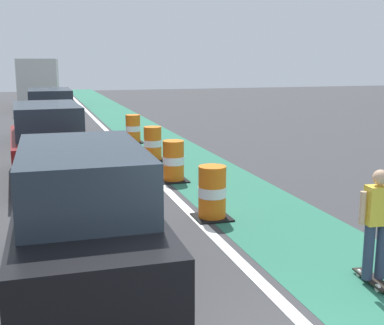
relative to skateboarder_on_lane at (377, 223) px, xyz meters
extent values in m
cube|color=#286B51|center=(-0.04, 10.18, -0.91)|extent=(2.50, 80.00, 0.01)
cube|color=silver|center=(-1.54, 10.18, -0.91)|extent=(0.20, 80.00, 0.01)
cube|color=black|center=(0.00, 0.00, -0.84)|extent=(0.30, 0.82, 0.02)
cylinder|color=silver|center=(-0.05, 0.27, -0.86)|extent=(0.05, 0.11, 0.11)
cylinder|color=silver|center=(0.10, 0.25, -0.86)|extent=(0.05, 0.11, 0.11)
cylinder|color=silver|center=(-0.10, -0.25, -0.86)|extent=(0.05, 0.11, 0.11)
cylinder|color=#2D3851|center=(-0.10, 0.01, -0.42)|extent=(0.15, 0.15, 0.82)
cylinder|color=#2D3851|center=(0.10, -0.01, -0.42)|extent=(0.15, 0.15, 0.82)
cube|color=gold|center=(0.00, 0.00, 0.27)|extent=(0.38, 0.26, 0.56)
cylinder|color=tan|center=(-0.24, 0.02, 0.24)|extent=(0.09, 0.09, 0.48)
sphere|color=tan|center=(0.00, 0.00, 0.67)|extent=(0.22, 0.22, 0.22)
cube|color=black|center=(-3.98, 1.05, -0.12)|extent=(1.91, 4.63, 0.90)
cube|color=#232D38|center=(-3.98, 1.05, 0.73)|extent=(1.66, 2.88, 0.80)
cylinder|color=black|center=(-4.78, 2.49, -0.57)|extent=(0.29, 0.68, 0.68)
cylinder|color=black|center=(-3.14, 2.46, -0.57)|extent=(0.29, 0.68, 0.68)
cylinder|color=black|center=(-4.82, -0.36, -0.57)|extent=(0.29, 0.68, 0.68)
cylinder|color=black|center=(-3.18, -0.39, -0.57)|extent=(0.29, 0.68, 0.68)
cube|color=maroon|center=(-4.28, 8.01, -0.12)|extent=(2.03, 4.67, 0.90)
cube|color=#232D38|center=(-4.28, 8.01, 0.73)|extent=(1.73, 2.92, 0.80)
cylinder|color=black|center=(-5.16, 9.40, -0.57)|extent=(0.31, 0.69, 0.68)
cylinder|color=black|center=(-3.52, 9.46, -0.57)|extent=(0.31, 0.69, 0.68)
cylinder|color=black|center=(-5.05, 6.55, -0.57)|extent=(0.31, 0.69, 0.68)
cylinder|color=black|center=(-3.41, 6.61, -0.57)|extent=(0.31, 0.69, 0.68)
cube|color=black|center=(-4.01, 15.11, -0.12)|extent=(1.87, 4.61, 0.90)
cube|color=#232D38|center=(-4.01, 15.11, 0.73)|extent=(1.64, 2.86, 0.80)
cylinder|color=black|center=(-4.84, 16.53, -0.57)|extent=(0.28, 0.68, 0.68)
cylinder|color=black|center=(-3.20, 16.54, -0.57)|extent=(0.28, 0.68, 0.68)
cylinder|color=black|center=(-4.82, 13.68, -0.57)|extent=(0.28, 0.68, 0.68)
cylinder|color=black|center=(-3.18, 13.69, -0.57)|extent=(0.28, 0.68, 0.68)
cylinder|color=orange|center=(-1.22, 3.57, -0.66)|extent=(0.56, 0.56, 0.42)
cylinder|color=white|center=(-1.22, 3.57, -0.35)|extent=(0.57, 0.57, 0.21)
cylinder|color=orange|center=(-1.22, 3.57, -0.03)|extent=(0.56, 0.56, 0.42)
cube|color=black|center=(-1.22, 3.57, -0.89)|extent=(0.73, 0.73, 0.04)
cylinder|color=orange|center=(-1.13, 6.93, -0.66)|extent=(0.56, 0.56, 0.42)
cylinder|color=white|center=(-1.13, 6.93, -0.35)|extent=(0.57, 0.57, 0.21)
cylinder|color=orange|center=(-1.13, 6.93, -0.03)|extent=(0.56, 0.56, 0.42)
cube|color=black|center=(-1.13, 6.93, -0.89)|extent=(0.73, 0.73, 0.04)
cylinder|color=orange|center=(-1.04, 9.84, -0.66)|extent=(0.56, 0.56, 0.42)
cylinder|color=white|center=(-1.04, 9.84, -0.35)|extent=(0.57, 0.57, 0.21)
cylinder|color=orange|center=(-1.04, 9.84, -0.03)|extent=(0.56, 0.56, 0.42)
cube|color=black|center=(-1.04, 9.84, -0.89)|extent=(0.73, 0.73, 0.04)
cylinder|color=orange|center=(-1.00, 13.50, -0.66)|extent=(0.56, 0.56, 0.42)
cylinder|color=white|center=(-1.00, 13.50, -0.35)|extent=(0.57, 0.57, 0.21)
cylinder|color=orange|center=(-1.00, 13.50, -0.03)|extent=(0.56, 0.56, 0.42)
cube|color=black|center=(-1.00, 13.50, -0.89)|extent=(0.73, 0.73, 0.04)
cube|color=beige|center=(-4.27, 28.34, 1.07)|extent=(2.65, 5.74, 2.50)
cube|color=#B21E19|center=(-4.02, 32.19, 0.62)|extent=(2.32, 2.04, 2.10)
cylinder|color=black|center=(-5.06, 32.05, -0.43)|extent=(0.36, 0.98, 0.96)
cylinder|color=black|center=(-3.01, 31.92, -0.43)|extent=(0.36, 0.98, 0.96)
cylinder|color=black|center=(-5.39, 27.01, -0.43)|extent=(0.36, 0.98, 0.96)
cylinder|color=black|center=(-3.33, 26.88, -0.43)|extent=(0.36, 0.98, 0.96)
camera|label=1|loc=(-4.50, -5.76, 2.27)|focal=47.30mm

